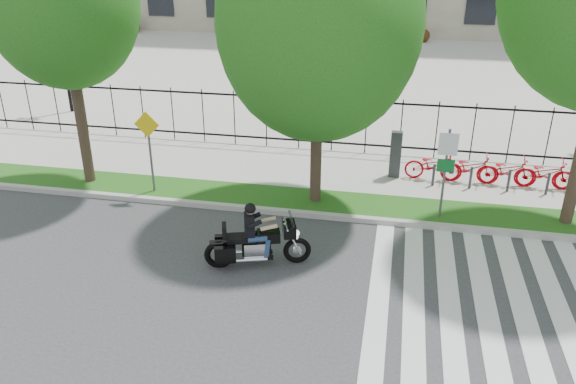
# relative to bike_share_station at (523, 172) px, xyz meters

# --- Properties ---
(ground) EXTENTS (120.00, 120.00, 0.00)m
(ground) POSITION_rel_bike_share_station_xyz_m (-6.16, -7.20, -0.62)
(ground) COLOR #343436
(ground) RESTS_ON ground
(curb) EXTENTS (60.00, 0.20, 0.15)m
(curb) POSITION_rel_bike_share_station_xyz_m (-6.16, -3.10, -0.55)
(curb) COLOR #A9A79F
(curb) RESTS_ON ground
(grass_verge) EXTENTS (60.00, 1.50, 0.15)m
(grass_verge) POSITION_rel_bike_share_station_xyz_m (-6.16, -2.25, -0.55)
(grass_verge) COLOR #235314
(grass_verge) RESTS_ON ground
(sidewalk) EXTENTS (60.00, 3.50, 0.15)m
(sidewalk) POSITION_rel_bike_share_station_xyz_m (-6.16, 0.25, -0.55)
(sidewalk) COLOR #A8A59E
(sidewalk) RESTS_ON ground
(plaza) EXTENTS (80.00, 34.00, 0.10)m
(plaza) POSITION_rel_bike_share_station_xyz_m (-6.16, 17.80, -0.57)
(plaza) COLOR #A8A59E
(plaza) RESTS_ON ground
(crosswalk_stripes) EXTENTS (5.70, 8.00, 0.01)m
(crosswalk_stripes) POSITION_rel_bike_share_station_xyz_m (-1.33, -7.20, -0.61)
(crosswalk_stripes) COLOR silver
(crosswalk_stripes) RESTS_ON ground
(iron_fence) EXTENTS (30.00, 0.06, 2.00)m
(iron_fence) POSITION_rel_bike_share_station_xyz_m (-6.16, 2.00, 0.53)
(iron_fence) COLOR black
(iron_fence) RESTS_ON sidewalk
(lamp_post_left) EXTENTS (1.06, 0.70, 4.25)m
(lamp_post_left) POSITION_rel_bike_share_station_xyz_m (-18.16, 4.80, 2.59)
(lamp_post_left) COLOR black
(lamp_post_left) RESTS_ON ground
(street_tree_0) EXTENTS (4.25, 4.25, 7.84)m
(street_tree_0) POSITION_rel_bike_share_station_xyz_m (-13.27, -2.25, 4.91)
(street_tree_0) COLOR #36241D
(street_tree_0) RESTS_ON grass_verge
(street_tree_1) EXTENTS (5.35, 5.35, 8.07)m
(street_tree_1) POSITION_rel_bike_share_station_xyz_m (-6.07, -2.25, 4.51)
(street_tree_1) COLOR #36241D
(street_tree_1) RESTS_ON grass_verge
(bike_share_station) EXTENTS (7.76, 0.85, 1.50)m
(bike_share_station) POSITION_rel_bike_share_station_xyz_m (0.00, 0.00, 0.00)
(bike_share_station) COLOR #2D2D33
(bike_share_station) RESTS_ON sidewalk
(sign_pole_regulatory) EXTENTS (0.50, 0.09, 2.50)m
(sign_pole_regulatory) POSITION_rel_bike_share_station_xyz_m (-2.54, -2.62, 1.12)
(sign_pole_regulatory) COLOR #59595B
(sign_pole_regulatory) RESTS_ON grass_verge
(sign_pole_warning) EXTENTS (0.78, 0.09, 2.49)m
(sign_pole_warning) POSITION_rel_bike_share_station_xyz_m (-10.95, -2.62, 1.12)
(sign_pole_warning) COLOR #59595B
(sign_pole_warning) RESTS_ON grass_verge
(motorcycle_rider) EXTENTS (2.47, 1.19, 1.96)m
(motorcycle_rider) POSITION_rel_bike_share_station_xyz_m (-6.88, -5.83, 0.03)
(motorcycle_rider) COLOR black
(motorcycle_rider) RESTS_ON ground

